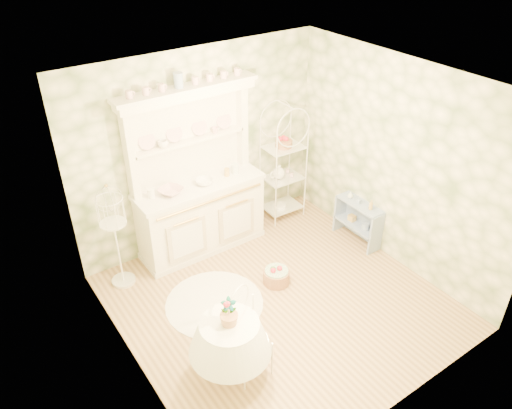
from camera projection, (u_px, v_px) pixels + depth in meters
floor at (279, 302)px, 6.11m from camera, size 3.60×3.60×0.00m
ceiling at (287, 88)px, 4.66m from camera, size 3.60×3.60×0.00m
wall_left at (125, 271)px, 4.51m from camera, size 3.60×3.60×0.00m
wall_right at (396, 165)px, 6.25m from camera, size 3.60×3.60×0.00m
wall_back at (200, 149)px, 6.63m from camera, size 3.60×3.60×0.00m
wall_front at (414, 306)px, 4.14m from camera, size 3.60×3.60×0.00m
kitchen_dresser at (198, 175)px, 6.45m from camera, size 1.87×0.61×2.29m
bakers_rack at (283, 163)px, 7.27m from camera, size 0.57×0.41×1.79m
side_shelf at (358, 222)px, 7.03m from camera, size 0.33×0.73×0.60m
round_table at (230, 347)px, 5.01m from camera, size 0.79×0.79×0.76m
cafe_chair at (249, 345)px, 5.03m from camera, size 0.45×0.45×0.76m
birdcage_stand at (115, 236)px, 6.03m from camera, size 0.37×0.37×1.45m
floor_basket at (276, 275)px, 6.35m from camera, size 0.35×0.35×0.22m
lace_rug at (214, 303)px, 6.08m from camera, size 1.20×1.20×0.01m
bowl_floral at (171, 193)px, 6.31m from camera, size 0.39×0.39×0.07m
bowl_white at (204, 184)px, 6.52m from camera, size 0.25×0.25×0.07m
cup_left at (163, 145)px, 6.13m from camera, size 0.14×0.14×0.09m
cup_right at (215, 131)px, 6.49m from camera, size 0.11×0.11×0.08m
potted_geranium at (229, 311)px, 4.78m from camera, size 0.18×0.16×0.29m
bottle_amber at (371, 205)px, 6.70m from camera, size 0.06×0.06×0.14m
bottle_blue at (359, 201)px, 6.84m from camera, size 0.05×0.05×0.10m
bottle_glass at (350, 196)px, 6.96m from camera, size 0.09×0.09×0.10m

